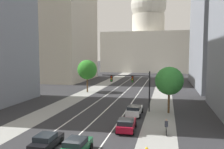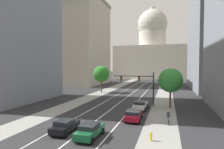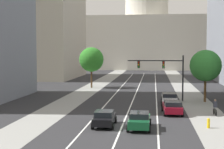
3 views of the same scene
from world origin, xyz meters
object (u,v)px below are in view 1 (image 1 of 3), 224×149
at_px(cyclist, 166,127).
at_px(car_crimson, 126,124).
at_px(car_white, 134,110).
at_px(capitol_building, 148,41).
at_px(car_green, 76,147).
at_px(car_black, 46,141).
at_px(street_tree_mid_left, 87,70).
at_px(street_tree_near_right, 169,81).
at_px(traffic_signal_mast, 134,83).

bearing_deg(cyclist, car_crimson, 86.14).
relative_size(car_white, cyclist, 2.78).
bearing_deg(capitol_building, car_green, -89.06).
bearing_deg(car_black, street_tree_mid_left, 11.65).
height_order(capitol_building, car_white, capitol_building).
xyz_separation_m(car_crimson, street_tree_near_right, (4.82, 9.45, 4.07)).
bearing_deg(car_crimson, car_green, 153.71).
bearing_deg(traffic_signal_mast, street_tree_mid_left, 130.82).
bearing_deg(car_white, street_tree_mid_left, 38.17).
relative_size(traffic_signal_mast, cyclist, 4.40).
height_order(car_green, street_tree_mid_left, street_tree_mid_left).
bearing_deg(street_tree_mid_left, car_green, -72.33).
distance_m(traffic_signal_mast, street_tree_near_right, 5.37).
xyz_separation_m(car_green, cyclist, (7.71, 7.23, 0.07)).
bearing_deg(street_tree_near_right, car_black, -124.91).
relative_size(car_green, traffic_signal_mast, 0.55).
bearing_deg(car_crimson, street_tree_mid_left, 26.03).
relative_size(car_crimson, street_tree_near_right, 0.64).
distance_m(capitol_building, cyclist, 92.82).
bearing_deg(street_tree_near_right, car_green, -115.60).
bearing_deg(car_black, car_white, -26.15).
bearing_deg(capitol_building, cyclist, -84.17).
relative_size(car_black, traffic_signal_mast, 0.53).
xyz_separation_m(car_green, car_crimson, (3.22, 7.33, 0.01)).
xyz_separation_m(car_crimson, car_black, (-6.44, -6.68, -0.03)).
height_order(traffic_signal_mast, street_tree_near_right, street_tree_near_right).
height_order(traffic_signal_mast, cyclist, traffic_signal_mast).
distance_m(car_crimson, car_black, 9.28).
height_order(car_black, street_tree_mid_left, street_tree_mid_left).
height_order(car_green, car_white, car_green).
xyz_separation_m(capitol_building, car_black, (-1.61, -97.81, -14.41)).
height_order(car_white, street_tree_near_right, street_tree_near_right).
bearing_deg(car_green, car_white, -12.10).
distance_m(car_crimson, traffic_signal_mast, 10.32).
bearing_deg(car_crimson, capitol_building, 0.49).
height_order(car_black, car_white, car_white).
xyz_separation_m(car_crimson, cyclist, (4.48, -0.11, 0.07)).
bearing_deg(car_black, cyclist, -59.85).
distance_m(car_green, car_white, 14.64).
xyz_separation_m(car_black, traffic_signal_mast, (5.92, 16.36, 3.58)).
bearing_deg(car_white, car_crimson, -178.94).
bearing_deg(street_tree_near_right, cyclist, -92.01).
relative_size(capitol_building, car_crimson, 9.65).
relative_size(capitol_building, car_black, 10.59).
bearing_deg(street_tree_near_right, street_tree_mid_left, 140.29).
relative_size(street_tree_mid_left, street_tree_near_right, 1.07).
height_order(capitol_building, cyclist, capitol_building).
bearing_deg(capitol_building, street_tree_mid_left, -97.32).
xyz_separation_m(car_black, cyclist, (10.92, 6.57, 0.10)).
relative_size(car_crimson, cyclist, 2.57).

